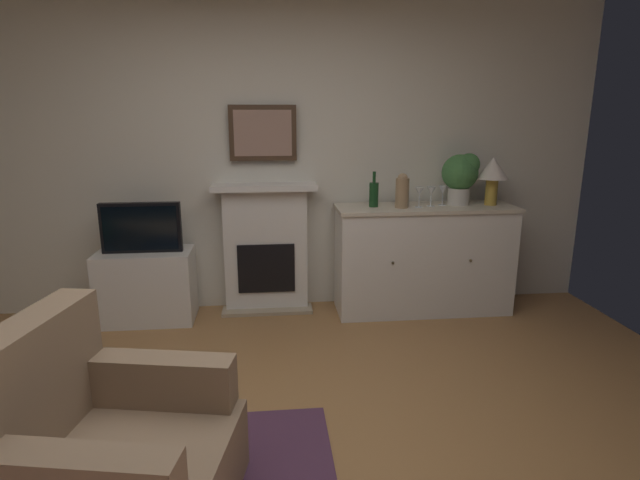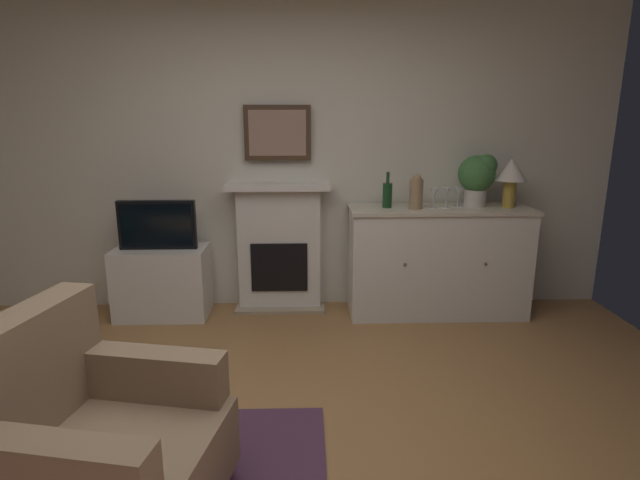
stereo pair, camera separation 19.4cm
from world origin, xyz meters
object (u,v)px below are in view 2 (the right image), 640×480
vase_decorative (416,192)px  wine_glass_center (446,193)px  tv_set (157,225)px  tv_cabinet (163,282)px  framed_picture (277,133)px  armchair (95,445)px  table_lamp (511,173)px  sideboard_cabinet (438,261)px  wine_bottle (387,195)px  potted_plant_small (478,175)px  fireplace_unit (279,247)px  wine_glass_right (459,192)px  wine_glass_left (434,194)px

vase_decorative → wine_glass_center: bearing=8.1°
tv_set → tv_cabinet: bearing=90.0°
framed_picture → armchair: 2.80m
table_lamp → tv_cabinet: (-2.86, 0.02, -0.90)m
sideboard_cabinet → wine_bottle: (-0.44, 0.02, 0.56)m
sideboard_cabinet → potted_plant_small: (0.30, 0.05, 0.71)m
fireplace_unit → table_lamp: 2.01m
fireplace_unit → framed_picture: 0.96m
framed_picture → sideboard_cabinet: bearing=-9.5°
vase_decorative → sideboard_cabinet: bearing=12.8°
vase_decorative → fireplace_unit: bearing=168.5°
sideboard_cabinet → tv_cabinet: sideboard_cabinet is taller
wine_bottle → tv_cabinet: (-1.87, -0.00, -0.73)m
wine_glass_right → tv_cabinet: 2.56m
fireplace_unit → armchair: 2.52m
sideboard_cabinet → framed_picture: bearing=170.5°
tv_cabinet → wine_glass_right: bearing=0.2°
wine_glass_center → tv_cabinet: wine_glass_center is taller
sideboard_cabinet → table_lamp: 0.92m
sideboard_cabinet → table_lamp: (0.56, 0.00, 0.74)m
framed_picture → tv_cabinet: 1.57m
framed_picture → wine_glass_right: (1.48, -0.20, -0.47)m
tv_cabinet → armchair: size_ratio=0.80×
fireplace_unit → framed_picture: bearing=90.0°
tv_set → sideboard_cabinet: bearing=0.2°
sideboard_cabinet → potted_plant_small: size_ratio=3.48×
sideboard_cabinet → wine_glass_left: bearing=-149.4°
table_lamp → wine_bottle: 1.01m
table_lamp → armchair: table_lamp is taller
sideboard_cabinet → vase_decorative: bearing=-167.2°
wine_glass_center → table_lamp: bearing=1.5°
fireplace_unit → wine_bottle: bearing=-10.3°
framed_picture → wine_glass_left: (1.26, -0.27, -0.47)m
tv_cabinet → framed_picture: bearing=12.0°
tv_set → wine_glass_center: bearing=-0.1°
fireplace_unit → sideboard_cabinet: fireplace_unit is taller
tv_cabinet → wine_bottle: bearing=0.0°
wine_bottle → table_lamp: bearing=-0.9°
sideboard_cabinet → wine_glass_right: size_ratio=9.06×
wine_glass_left → tv_set: 2.25m
framed_picture → wine_glass_right: 1.56m
sideboard_cabinet → tv_set: tv_set is taller
table_lamp → wine_glass_left: table_lamp is taller
potted_plant_small → framed_picture: bearing=173.8°
fireplace_unit → tv_set: fireplace_unit is taller
tv_set → vase_decorative: bearing=-1.1°
sideboard_cabinet → wine_bottle: size_ratio=5.16×
wine_glass_center → potted_plant_small: bearing=12.5°
wine_glass_left → sideboard_cabinet: bearing=30.6°
sideboard_cabinet → wine_glass_left: size_ratio=9.06×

